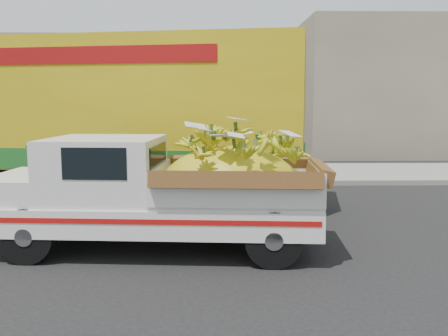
{
  "coord_description": "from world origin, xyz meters",
  "views": [
    {
      "loc": [
        2.94,
        -7.45,
        2.4
      ],
      "look_at": [
        3.12,
        1.03,
        1.28
      ],
      "focal_mm": 40.0,
      "sensor_mm": 36.0,
      "label": 1
    }
  ],
  "objects": [
    {
      "name": "ground",
      "position": [
        0.0,
        0.0,
        0.0
      ],
      "size": [
        100.0,
        100.0,
        0.0
      ],
      "primitive_type": "plane",
      "color": "black",
      "rests_on": "ground"
    },
    {
      "name": "curb",
      "position": [
        0.0,
        6.86,
        0.07
      ],
      "size": [
        60.0,
        0.25,
        0.15
      ],
      "primitive_type": "cube",
      "color": "gray",
      "rests_on": "ground"
    },
    {
      "name": "sidewalk",
      "position": [
        0.0,
        8.96,
        0.07
      ],
      "size": [
        60.0,
        4.0,
        0.14
      ],
      "primitive_type": "cube",
      "color": "gray",
      "rests_on": "ground"
    },
    {
      "name": "pickup_truck",
      "position": [
        2.4,
        0.5,
        0.99
      ],
      "size": [
        5.37,
        2.3,
        1.84
      ],
      "rotation": [
        0.0,
        0.0,
        -0.07
      ],
      "color": "black",
      "rests_on": "ground"
    },
    {
      "name": "semi_trailer",
      "position": [
        -0.85,
        4.41,
        2.12
      ],
      "size": [
        12.08,
        4.7,
        3.8
      ],
      "rotation": [
        0.0,
        0.0,
        -0.19
      ],
      "color": "black",
      "rests_on": "ground"
    }
  ]
}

